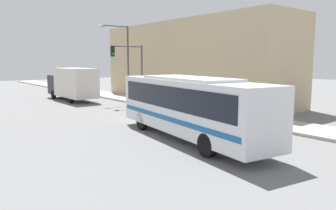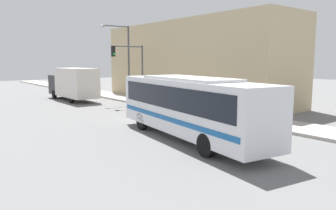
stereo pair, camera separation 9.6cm
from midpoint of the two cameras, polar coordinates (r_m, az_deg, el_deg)
ground_plane at (r=17.55m, az=4.83°, el=-5.53°), size 120.00×120.00×0.00m
sidewalk at (r=37.25m, az=-9.24°, el=1.54°), size 3.18×70.00×0.18m
building_facade at (r=33.34m, az=4.15°, el=7.48°), size 6.00×22.52×7.79m
city_bus at (r=16.63m, az=3.78°, el=0.24°), size 3.98×11.13×3.20m
delivery_truck at (r=34.67m, az=-16.12°, el=3.69°), size 2.37×8.07×3.29m
fire_hydrant at (r=25.01m, az=4.53°, el=-0.31°), size 0.28×0.38×0.73m
traffic_light_pole at (r=29.97m, az=-6.21°, el=7.22°), size 3.28×0.35×5.26m
parking_meter at (r=27.56m, az=-0.27°, el=1.56°), size 0.14×0.14×1.31m
street_lamp at (r=32.60m, az=-7.44°, el=8.52°), size 3.09×0.28×7.21m
pedestrian_near_corner at (r=26.22m, az=3.92°, el=1.03°), size 0.34×0.34×1.58m
pedestrian_mid_block at (r=32.29m, az=-3.33°, el=2.49°), size 0.34×0.34×1.78m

